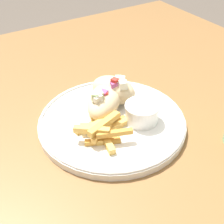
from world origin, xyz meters
TOP-DOWN VIEW (x-y plane):
  - table at (0.00, 0.00)m, footprint 1.22×1.22m
  - plate at (-0.03, 0.01)m, footprint 0.30×0.30m
  - pita_sandwich_near at (-0.06, 0.01)m, footprint 0.13×0.13m
  - pita_sandwich_far at (-0.08, 0.05)m, footprint 0.12×0.10m
  - fries_pile at (0.00, -0.03)m, footprint 0.12×0.12m
  - sauce_ramekin at (0.01, 0.06)m, footprint 0.07×0.07m

SIDE VIEW (x-z plane):
  - table at x=0.00m, z-range 0.30..1.07m
  - plate at x=-0.03m, z-range 0.77..0.79m
  - fries_pile at x=0.00m, z-range 0.78..0.81m
  - sauce_ramekin at x=0.01m, z-range 0.78..0.82m
  - pita_sandwich_near at x=-0.06m, z-range 0.78..0.84m
  - pita_sandwich_far at x=-0.08m, z-range 0.78..0.85m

